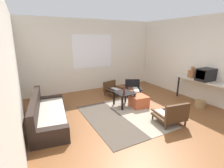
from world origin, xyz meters
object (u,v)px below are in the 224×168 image
Objects in this scene: console_shelf at (202,82)px; clay_vase at (192,73)px; armchair_striped_foreground at (171,115)px; armchair_by_window at (112,89)px; crt_television at (206,75)px; ottoman_orange at (139,101)px; wicker_basket at (200,104)px; armchair_corner at (133,88)px; couch at (47,115)px; coffee_table at (124,95)px; glass_bottle at (124,90)px.

clay_vase is (0.00, 0.38, 0.21)m from console_shelf.
armchair_striped_foreground is at bearing -153.87° from clay_vase.
console_shelf reaches higher than armchair_striped_foreground.
crt_television reaches higher than armchair_by_window.
armchair_by_window is 0.90× the size of armchair_striped_foreground.
ottoman_orange is (0.20, -1.31, -0.05)m from armchair_by_window.
crt_television is at bearing 22.98° from wicker_basket.
crt_television is (1.32, -1.82, 0.74)m from armchair_corner.
wicker_basket is at bearing -50.84° from armchair_by_window.
ottoman_orange is 1.37× the size of clay_vase.
couch is at bearing -155.70° from armchair_by_window.
clay_vase is at bearing -45.79° from armchair_corner.
coffee_table is 1.13m from armchair_corner.
clay_vase reaches higher than couch.
couch is at bearing 177.50° from glass_bottle.
couch reaches higher than armchair_by_window.
console_shelf is 5.34× the size of clay_vase.
wicker_basket is at bearing -30.41° from coffee_table.
wicker_basket is at bearing -26.93° from glass_bottle.
couch reaches higher than ottoman_orange.
crt_television is at bearing -90.40° from clay_vase.
ottoman_orange is at bearing -16.98° from glass_bottle.
armchair_striped_foreground reaches higher than armchair_corner.
console_shelf is at bearing -24.64° from coffee_table.
couch reaches higher than coffee_table.
glass_bottle is (-0.45, 0.14, 0.38)m from ottoman_orange.
crt_television reaches higher than wicker_basket.
armchair_striped_foreground is 1.49m from glass_bottle.
armchair_corner is at bearing 40.96° from coffee_table.
armchair_corner is 1.11m from ottoman_orange.
console_shelf is 6.86× the size of glass_bottle.
armchair_by_window is 1.90× the size of clay_vase.
armchair_corner is 0.44× the size of console_shelf.
armchair_corner is at bearing 120.71° from wicker_basket.
armchair_corner is at bearing -25.12° from armchair_by_window.
ottoman_orange is 1.76× the size of glass_bottle.
armchair_corner is 1.30m from glass_bottle.
armchair_striped_foreground reaches higher than coffee_table.
ottoman_orange is 2.03m from console_shelf.
armchair_striped_foreground is 1.96m from crt_television.
coffee_table is 1.69× the size of clay_vase.
couch reaches higher than wicker_basket.
armchair_by_window reaches higher than ottoman_orange.
wicker_basket is (4.21, -1.14, -0.11)m from couch.
glass_bottle is (-0.25, -1.18, 0.33)m from armchair_by_window.
console_shelf is 0.28m from crt_television.
coffee_table is 0.25m from glass_bottle.
console_shelf is (4.40, -0.97, 0.49)m from couch.
couch is 4.21× the size of crt_television.
armchair_corner reaches higher than coffee_table.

